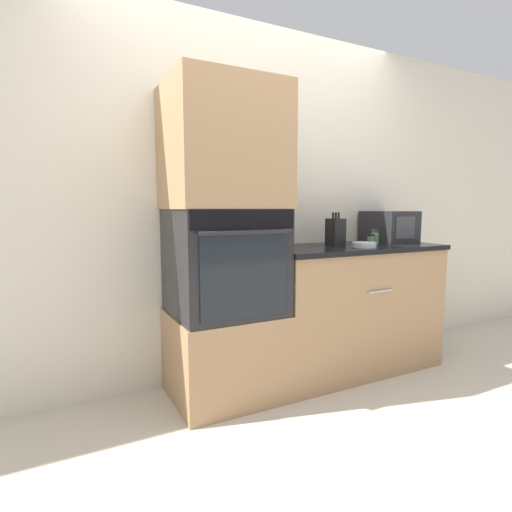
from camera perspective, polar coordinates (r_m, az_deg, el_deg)
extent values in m
plane|color=beige|center=(2.66, 5.51, -20.20)|extent=(12.00, 12.00, 0.00)
cube|color=beige|center=(2.93, -0.94, 7.60)|extent=(8.00, 0.05, 2.50)
cube|color=#A87F56|center=(2.65, -4.41, -13.82)|extent=(0.68, 0.60, 0.55)
cube|color=black|center=(2.51, -4.53, -0.81)|extent=(0.65, 0.59, 0.65)
cube|color=black|center=(2.21, -1.60, 5.27)|extent=(0.63, 0.01, 0.11)
cube|color=orange|center=(2.21, -1.56, 5.27)|extent=(0.09, 0.00, 0.03)
cube|color=black|center=(2.24, -1.57, -2.86)|extent=(0.54, 0.01, 0.48)
cylinder|color=black|center=(2.19, -1.24, 3.40)|extent=(0.56, 0.02, 0.02)
cube|color=#A87F56|center=(2.51, -4.69, 15.20)|extent=(0.68, 0.60, 0.74)
cube|color=#A87F56|center=(3.12, 13.19, -7.46)|extent=(1.35, 0.60, 0.90)
cube|color=black|center=(3.04, 13.42, 1.16)|extent=(1.37, 0.63, 0.03)
cylinder|color=#B7B7BC|center=(2.85, 17.37, -4.82)|extent=(0.22, 0.01, 0.01)
cube|color=#232326|center=(3.42, 18.44, 4.00)|extent=(0.32, 0.37, 0.25)
cube|color=#3D3D3F|center=(3.28, 20.55, 3.81)|extent=(0.20, 0.01, 0.17)
cube|color=black|center=(3.00, 11.28, 3.38)|extent=(0.10, 0.12, 0.20)
cylinder|color=black|center=(2.98, 10.94, 5.70)|extent=(0.02, 0.02, 0.04)
cylinder|color=black|center=(3.00, 11.33, 5.70)|extent=(0.02, 0.02, 0.04)
cylinder|color=black|center=(3.01, 11.72, 5.69)|extent=(0.02, 0.02, 0.04)
cylinder|color=silver|center=(2.89, 15.17, 1.56)|extent=(0.17, 0.17, 0.04)
cylinder|color=#427047|center=(3.12, 16.63, 2.37)|extent=(0.05, 0.05, 0.09)
cylinder|color=black|center=(3.12, 16.66, 3.45)|extent=(0.05, 0.05, 0.03)
cylinder|color=silver|center=(2.72, 3.41, 1.63)|extent=(0.05, 0.05, 0.05)
cylinder|color=red|center=(2.72, 3.42, 2.34)|extent=(0.05, 0.05, 0.01)
cylinder|color=silver|center=(2.88, 4.79, 2.26)|extent=(0.06, 0.06, 0.09)
cylinder|color=red|center=(2.88, 4.80, 3.39)|extent=(0.05, 0.05, 0.03)
cylinder|color=#427047|center=(3.05, 16.11, 2.09)|extent=(0.06, 0.06, 0.07)
cylinder|color=black|center=(3.05, 16.14, 2.91)|extent=(0.05, 0.05, 0.02)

